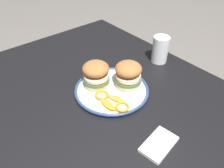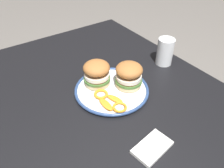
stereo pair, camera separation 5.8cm
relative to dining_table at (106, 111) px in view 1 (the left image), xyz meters
name	(u,v)px [view 1 (the left image)]	position (x,y,z in m)	size (l,w,h in m)	color
dining_table	(106,111)	(0.00, 0.00, 0.00)	(1.22, 0.90, 0.70)	black
dinner_plate	(112,90)	(0.00, -0.03, 0.10)	(0.30, 0.30, 0.02)	white
sandwich_half_left	(96,73)	(0.06, 0.00, 0.16)	(0.15, 0.15, 0.10)	beige
sandwich_half_right	(128,74)	(-0.02, -0.10, 0.16)	(0.15, 0.15, 0.10)	beige
orange_peel_curled	(122,107)	(-0.11, 0.01, 0.12)	(0.07, 0.07, 0.01)	orange
orange_peel_strip_long	(117,98)	(-0.06, 0.00, 0.12)	(0.07, 0.05, 0.01)	orange
orange_peel_strip_short	(108,104)	(-0.07, 0.04, 0.12)	(0.08, 0.03, 0.01)	orange
orange_peel_small_curl	(102,95)	(-0.01, 0.03, 0.12)	(0.06, 0.06, 0.01)	orange
drinking_glass	(160,51)	(0.03, -0.35, 0.15)	(0.08, 0.08, 0.13)	white
folded_napkin	(159,144)	(-0.29, 0.02, 0.10)	(0.12, 0.07, 0.01)	white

